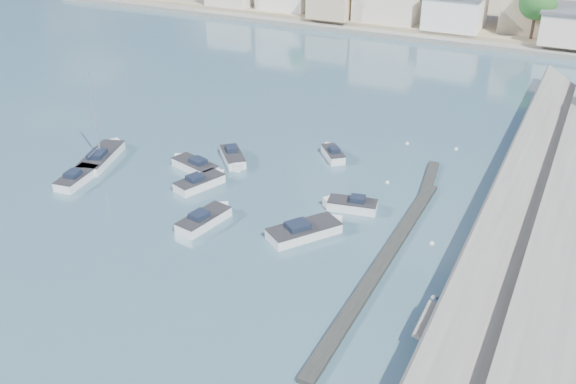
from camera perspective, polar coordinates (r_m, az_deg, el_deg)
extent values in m
plane|color=#2E4D5D|center=(73.70, 10.82, 6.93)|extent=(400.00, 400.00, 0.00)
cube|color=slate|center=(46.89, 23.15, -6.74)|extent=(5.00, 90.00, 1.80)
cube|color=slate|center=(47.02, 17.94, -5.61)|extent=(4.17, 90.00, 2.86)
cube|color=slate|center=(40.04, 15.25, -12.68)|extent=(5.31, 3.50, 1.94)
cube|color=black|center=(46.05, 8.38, -6.24)|extent=(1.00, 26.00, 0.35)
cube|color=black|center=(57.94, 12.40, 0.94)|extent=(2.00, 8.05, 0.30)
cube|color=gray|center=(122.63, 18.10, 14.81)|extent=(160.00, 40.00, 1.40)
cube|color=slate|center=(102.51, 15.95, 12.54)|extent=(160.00, 2.50, 0.80)
cube|color=#CDB18D|center=(112.16, 4.15, 16.48)|extent=(7.00, 8.00, 4.50)
cube|color=white|center=(107.25, 14.64, 15.29)|extent=(8.50, 8.50, 5.00)
cube|color=#CDB18D|center=(108.35, 20.40, 15.29)|extent=(6.50, 7.50, 7.50)
cylinder|color=#38281E|center=(114.64, 1.25, 16.50)|extent=(0.44, 0.44, 3.38)
cylinder|color=#38281E|center=(111.25, 10.68, 15.58)|extent=(0.44, 0.44, 2.93)
cylinder|color=#38281E|center=(103.68, 20.93, 13.57)|extent=(0.44, 0.44, 3.60)
sphere|color=#1D501A|center=(102.96, 21.27, 15.48)|extent=(5.12, 5.12, 5.12)
sphere|color=#1D501A|center=(102.29, 21.75, 15.18)|extent=(3.84, 3.84, 3.84)
sphere|color=#1D501A|center=(103.48, 20.87, 15.69)|extent=(3.52, 3.52, 3.52)
cube|color=white|center=(50.67, -7.49, -2.57)|extent=(2.58, 4.87, 1.00)
cube|color=white|center=(51.91, -6.00, -1.68)|extent=(1.79, 1.79, 1.00)
cube|color=#262628|center=(50.42, -7.52, -2.08)|extent=(2.61, 4.88, 0.08)
cube|color=#171F30|center=(50.01, -7.90, -2.05)|extent=(1.34, 1.56, 0.48)
cube|color=white|center=(56.34, -7.87, 0.72)|extent=(3.17, 4.72, 1.00)
cube|color=white|center=(57.31, -6.37, 1.31)|extent=(1.66, 1.66, 1.00)
cube|color=#262628|center=(56.11, -7.90, 1.18)|extent=(3.20, 4.73, 0.08)
cube|color=#171F30|center=(55.78, -8.28, 1.25)|extent=(1.48, 1.61, 0.48)
cube|color=white|center=(59.45, -8.24, 2.21)|extent=(4.99, 3.00, 1.00)
cube|color=white|center=(60.90, -9.47, 2.76)|extent=(1.71, 1.71, 1.00)
cube|color=#262628|center=(59.24, -8.27, 2.65)|extent=(5.00, 3.04, 0.08)
cube|color=#171F30|center=(58.81, -7.99, 2.73)|extent=(1.65, 1.45, 0.48)
cube|color=white|center=(52.54, 5.75, -1.27)|extent=(4.20, 2.36, 1.00)
cube|color=white|center=(52.79, 3.94, -1.04)|extent=(1.59, 1.59, 1.00)
cube|color=#262628|center=(52.30, 5.77, -0.80)|extent=(4.21, 2.39, 0.08)
cube|color=#171F30|center=(52.13, 6.21, -0.62)|extent=(1.36, 1.22, 0.48)
cube|color=white|center=(59.60, -18.24, 1.08)|extent=(2.37, 4.67, 1.00)
cube|color=white|center=(60.96, -17.23, 1.86)|extent=(1.75, 1.75, 1.00)
cube|color=#262628|center=(59.38, -18.31, 1.51)|extent=(2.40, 4.68, 0.08)
cube|color=#171F30|center=(58.97, -18.59, 1.54)|extent=(1.27, 1.48, 0.48)
cube|color=white|center=(61.30, 4.02, 3.27)|extent=(3.30, 3.54, 1.00)
cube|color=white|center=(62.58, 3.61, 3.82)|extent=(1.06, 1.06, 1.00)
cube|color=#262628|center=(61.09, 4.03, 3.69)|extent=(3.32, 3.56, 0.08)
cube|color=#171F30|center=(60.69, 4.14, 3.77)|extent=(1.33, 1.35, 0.48)
cube|color=white|center=(60.87, -4.94, 3.04)|extent=(4.16, 4.34, 1.00)
cube|color=white|center=(59.19, -4.57, 2.31)|extent=(1.22, 1.22, 1.00)
cube|color=#262628|center=(60.66, -4.96, 3.47)|extent=(4.19, 4.36, 0.08)
cube|color=#171F30|center=(60.95, -5.05, 3.84)|extent=(1.64, 1.66, 0.48)
cube|color=white|center=(48.81, 1.43, -3.59)|extent=(5.00, 5.81, 1.00)
cube|color=white|center=(49.88, 3.82, -2.90)|extent=(1.79, 1.79, 1.00)
cube|color=#262628|center=(48.55, 1.43, -3.09)|extent=(5.03, 5.84, 0.08)
cube|color=#171F30|center=(48.19, 0.86, -3.01)|extent=(2.07, 2.15, 0.48)
cube|color=white|center=(63.06, -16.27, 2.89)|extent=(3.96, 6.83, 1.00)
cube|color=white|center=(65.39, -15.27, 3.94)|extent=(2.06, 2.06, 1.00)
cube|color=#262628|center=(62.85, -16.33, 3.30)|extent=(4.00, 6.84, 0.08)
cube|color=#171F30|center=(62.23, -16.60, 3.25)|extent=(1.85, 2.25, 0.48)
cylinder|color=silver|center=(61.37, -16.83, 6.69)|extent=(0.12, 0.12, 8.00)
cylinder|color=silver|center=(61.60, -16.87, 3.43)|extent=(0.78, 2.32, 0.08)
sphere|color=white|center=(43.57, 12.82, -9.15)|extent=(0.37, 0.37, 0.37)
sphere|color=white|center=(49.07, 12.68, -4.51)|extent=(0.37, 0.37, 0.37)
sphere|color=white|center=(57.27, 8.83, 0.84)|extent=(0.37, 0.37, 0.37)
sphere|color=white|center=(65.43, 10.55, 4.25)|extent=(0.37, 0.37, 0.37)
sphere|color=white|center=(65.22, 14.73, 3.71)|extent=(0.37, 0.37, 0.37)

